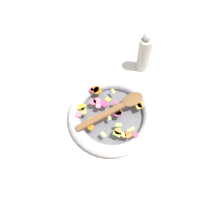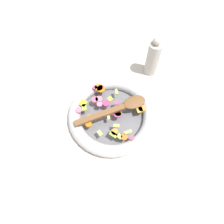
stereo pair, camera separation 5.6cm
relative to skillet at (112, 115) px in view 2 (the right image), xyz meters
name	(u,v)px [view 2 (the right image)]	position (x,y,z in m)	size (l,w,h in m)	color
ground_plane	(112,117)	(0.00, 0.00, -0.02)	(4.00, 4.00, 0.00)	beige
skillet	(112,115)	(0.00, 0.00, 0.00)	(0.35, 0.35, 0.05)	slate
chopped_vegetables	(108,110)	(-0.01, 0.01, 0.03)	(0.27, 0.29, 0.01)	orange
wooden_spoon	(118,108)	(0.03, 0.00, 0.04)	(0.29, 0.06, 0.01)	brown
pepper_mill	(153,58)	(0.25, 0.15, 0.07)	(0.06, 0.06, 0.20)	#B2ADA3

